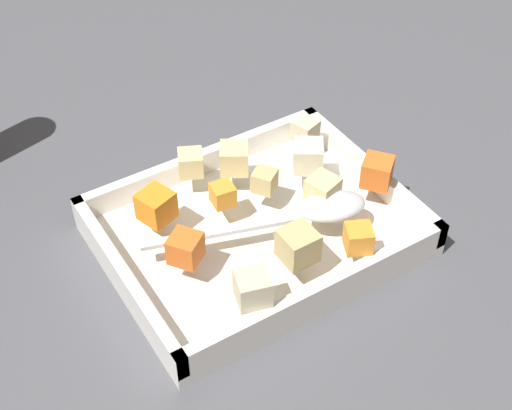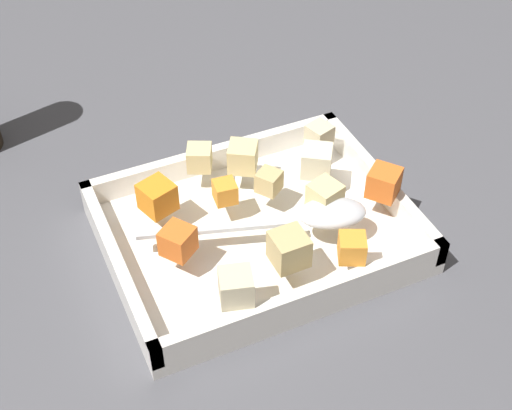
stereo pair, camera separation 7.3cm
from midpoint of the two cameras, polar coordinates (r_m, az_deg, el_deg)
ground_plane at (r=0.81m, az=2.58°, el=-1.89°), size 4.00×4.00×0.00m
baking_dish at (r=0.79m, az=2.65°, el=-2.29°), size 0.32×0.25×0.04m
carrot_chunk_under_handle at (r=0.71m, az=-3.24°, el=-2.97°), size 0.04×0.04×0.03m
carrot_chunk_mid_right at (r=0.72m, az=10.40°, el=-3.44°), size 0.03×0.03×0.03m
carrot_chunk_center at (r=0.76m, az=-5.02°, el=0.51°), size 0.04×0.04×0.03m
carrot_chunk_corner_sw at (r=0.77m, az=0.26°, el=0.94°), size 0.03×0.03×0.02m
carrot_chunk_heap_top at (r=0.79m, az=12.57°, el=1.60°), size 0.04×0.04×0.03m
potato_chunk_far_right at (r=0.81m, az=1.54°, el=3.67°), size 0.04×0.04×0.03m
potato_chunk_near_spoon at (r=0.77m, az=8.12°, el=0.57°), size 0.04×0.04×0.03m
potato_chunk_mid_left at (r=0.81m, az=7.35°, el=3.32°), size 0.04×0.04×0.03m
potato_chunk_front_center at (r=0.67m, az=1.54°, el=-6.57°), size 0.04×0.04×0.03m
potato_chunk_corner_ne at (r=0.81m, az=-1.89°, el=3.61°), size 0.04×0.04×0.03m
potato_chunk_rim_edge at (r=0.85m, az=7.44°, el=5.36°), size 0.03×0.03×0.03m
potato_chunk_corner_nw at (r=0.71m, az=5.56°, el=-3.59°), size 0.03×0.03×0.03m
potato_chunk_near_left at (r=0.78m, az=3.68°, el=1.74°), size 0.03×0.03×0.02m
serving_spoon at (r=0.75m, az=7.69°, el=-0.88°), size 0.23×0.10×0.02m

